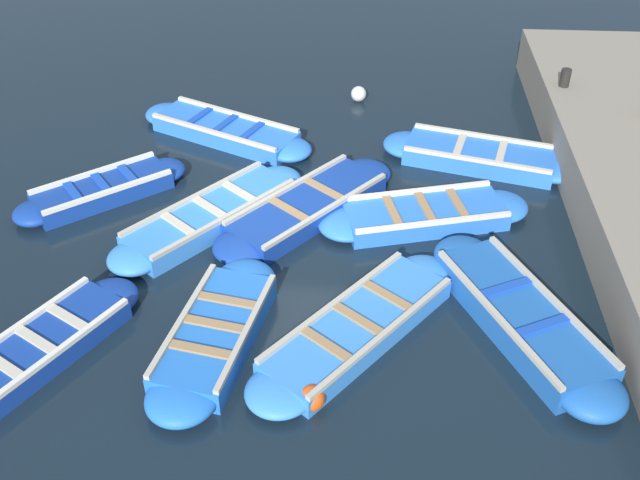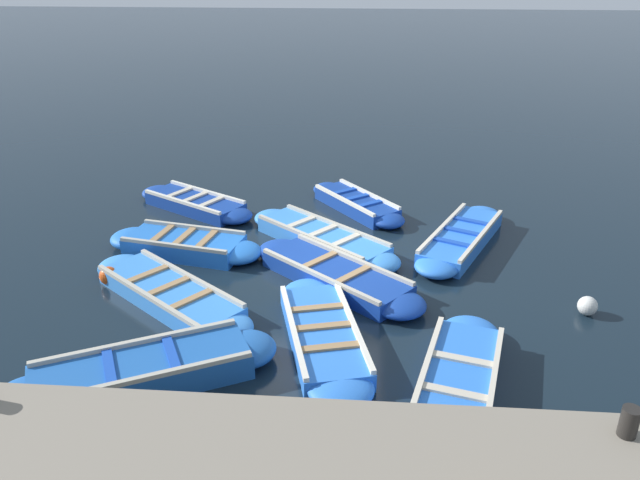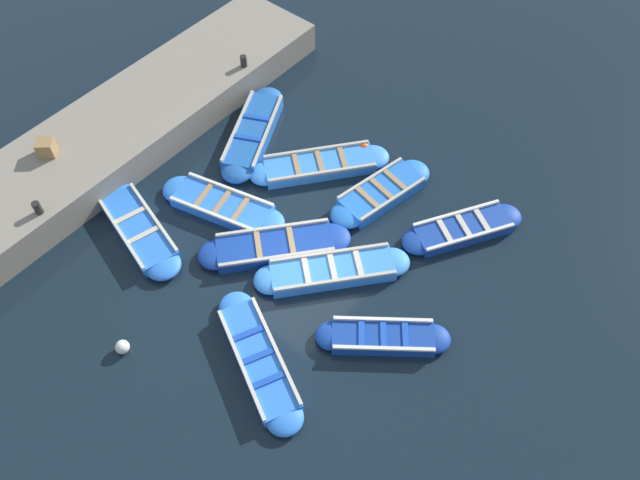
{
  "view_description": "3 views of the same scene",
  "coord_description": "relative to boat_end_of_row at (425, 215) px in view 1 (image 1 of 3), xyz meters",
  "views": [
    {
      "loc": [
        1.37,
        -10.13,
        7.45
      ],
      "look_at": [
        0.8,
        -0.77,
        0.29
      ],
      "focal_mm": 42.0,
      "sensor_mm": 36.0,
      "label": 1
    },
    {
      "loc": [
        10.74,
        0.79,
        5.64
      ],
      "look_at": [
        -0.83,
        -0.09,
        0.24
      ],
      "focal_mm": 35.0,
      "sensor_mm": 36.0,
      "label": 2
    },
    {
      "loc": [
        -6.21,
        6.58,
        13.18
      ],
      "look_at": [
        -0.36,
        -0.43,
        0.44
      ],
      "focal_mm": 35.0,
      "sensor_mm": 36.0,
      "label": 3
    }
  ],
  "objects": [
    {
      "name": "boat_mid_row",
      "position": [
        1.22,
        -2.49,
        0.05
      ],
      "size": [
        2.58,
        3.95,
        0.46
      ],
      "color": "#1E59AD",
      "rests_on": "ground"
    },
    {
      "name": "boat_tucked",
      "position": [
        -3.81,
        2.63,
        0.01
      ],
      "size": [
        3.81,
        2.41,
        0.38
      ],
      "color": "blue",
      "rests_on": "ground"
    },
    {
      "name": "buoy_orange_near",
      "position": [
        -1.2,
        4.42,
        0.01
      ],
      "size": [
        0.33,
        0.33,
        0.33
      ],
      "primitive_type": "sphere",
      "color": "silver",
      "rests_on": "ground"
    },
    {
      "name": "boat_bow_out",
      "position": [
        -3.58,
        -0.28,
        0.01
      ],
      "size": [
        3.2,
        3.56,
        0.39
      ],
      "color": "#3884E0",
      "rests_on": "ground"
    },
    {
      "name": "boat_outer_right",
      "position": [
        -1.06,
        -2.79,
        0.0
      ],
      "size": [
        3.23,
        3.71,
        0.37
      ],
      "color": "#3884E0",
      "rests_on": "ground"
    },
    {
      "name": "ground_plane",
      "position": [
        -2.51,
        -0.21,
        -0.15
      ],
      "size": [
        120.0,
        120.0,
        0.0
      ],
      "primitive_type": "plane",
      "color": "black"
    },
    {
      "name": "buoy_yellow_far",
      "position": [
        -1.62,
        -4.1,
        0.02
      ],
      "size": [
        0.35,
        0.35,
        0.35
      ],
      "primitive_type": "sphere",
      "color": "#E05119",
      "rests_on": "ground"
    },
    {
      "name": "boat_broadside",
      "position": [
        -5.63,
        0.39,
        0.01
      ],
      "size": [
        2.94,
        2.53,
        0.37
      ],
      "color": "navy",
      "rests_on": "ground"
    },
    {
      "name": "boat_near_quay",
      "position": [
        1.12,
        1.95,
        0.01
      ],
      "size": [
        3.82,
        1.85,
        0.38
      ],
      "color": "blue",
      "rests_on": "ground"
    },
    {
      "name": "boat_outer_left",
      "position": [
        -5.36,
        -3.46,
        0.0
      ],
      "size": [
        2.46,
        3.32,
        0.36
      ],
      "color": "navy",
      "rests_on": "ground"
    },
    {
      "name": "boat_drifting",
      "position": [
        -1.98,
        0.09,
        0.01
      ],
      "size": [
        3.25,
        3.61,
        0.38
      ],
      "color": "navy",
      "rests_on": "ground"
    },
    {
      "name": "boat_inner_gap",
      "position": [
        -3.01,
        -3.06,
        0.03
      ],
      "size": [
        1.57,
        3.43,
        0.42
      ],
      "color": "blue",
      "rests_on": "ground"
    },
    {
      "name": "bollard_mid_north",
      "position": [
        2.83,
        3.46,
        0.96
      ],
      "size": [
        0.2,
        0.2,
        0.35
      ],
      "primitive_type": "cylinder",
      "color": "black",
      "rests_on": "quay_wall"
    },
    {
      "name": "boat_end_of_row",
      "position": [
        0.0,
        0.0,
        0.0
      ],
      "size": [
        3.77,
        1.83,
        0.36
      ],
      "color": "blue",
      "rests_on": "ground"
    }
  ]
}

